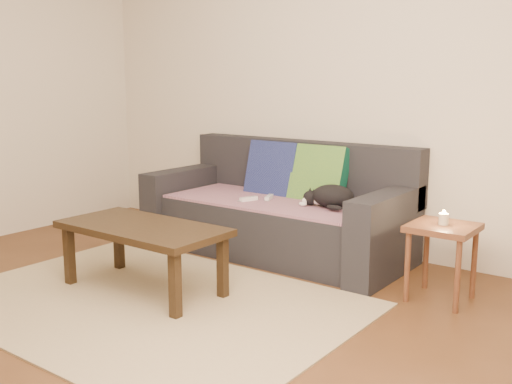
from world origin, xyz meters
TOP-DOWN VIEW (x-y plane):
  - ground at (0.00, 0.00)m, footprint 4.50×4.50m
  - back_wall at (0.00, 2.00)m, footprint 4.50×0.04m
  - sofa at (0.00, 1.57)m, footprint 2.10×0.94m
  - throw_blanket at (0.00, 1.48)m, footprint 1.66×0.74m
  - cushion_navy at (-0.18, 1.74)m, footprint 0.46×0.23m
  - cushion_green at (0.26, 1.74)m, footprint 0.45×0.24m
  - cat at (0.50, 1.51)m, footprint 0.44×0.35m
  - wii_remote_a at (-0.03, 1.48)m, footprint 0.09×0.15m
  - wii_remote_b at (-0.13, 1.34)m, footprint 0.08×0.15m
  - side_table at (1.42, 1.30)m, footprint 0.39×0.39m
  - candle at (1.42, 1.30)m, footprint 0.06×0.06m
  - rug at (0.00, 0.15)m, footprint 2.50×1.80m
  - coffee_table at (-0.18, 0.29)m, footprint 1.12×0.56m

SIDE VIEW (x-z plane):
  - ground at x=0.00m, z-range 0.00..0.00m
  - rug at x=0.00m, z-range 0.00..0.01m
  - sofa at x=0.00m, z-range -0.13..0.74m
  - coffee_table at x=-0.18m, z-range 0.17..0.61m
  - side_table at x=1.42m, z-range 0.16..0.64m
  - throw_blanket at x=0.00m, z-range 0.42..0.44m
  - wii_remote_a at x=-0.03m, z-range 0.44..0.47m
  - wii_remote_b at x=-0.13m, z-range 0.44..0.47m
  - cat at x=0.50m, z-range 0.44..0.61m
  - candle at x=1.42m, z-range 0.48..0.57m
  - cushion_navy at x=-0.18m, z-range 0.39..0.87m
  - cushion_green at x=0.26m, z-range 0.40..0.86m
  - back_wall at x=0.00m, z-range 0.00..2.60m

